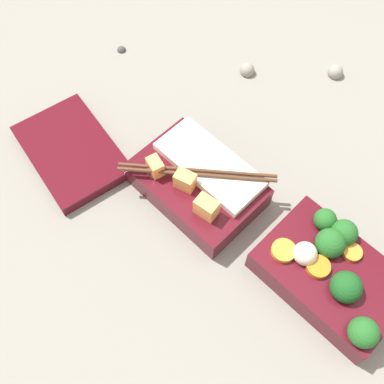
# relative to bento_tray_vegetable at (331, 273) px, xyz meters

# --- Properties ---
(ground_plane) EXTENTS (3.00, 3.00, 0.00)m
(ground_plane) POSITION_rel_bento_tray_vegetable_xyz_m (0.10, 0.01, -0.03)
(ground_plane) COLOR gray
(bento_tray_vegetable) EXTENTS (0.18, 0.12, 0.07)m
(bento_tray_vegetable) POSITION_rel_bento_tray_vegetable_xyz_m (0.00, 0.00, 0.00)
(bento_tray_vegetable) COLOR #510F19
(bento_tray_vegetable) RESTS_ON ground_plane
(bento_tray_rice) EXTENTS (0.18, 0.15, 0.07)m
(bento_tray_rice) POSITION_rel_bento_tray_vegetable_xyz_m (0.21, 0.02, -0.00)
(bento_tray_rice) COLOR #510F19
(bento_tray_rice) RESTS_ON ground_plane
(bento_lid) EXTENTS (0.19, 0.15, 0.02)m
(bento_lid) POSITION_rel_bento_tray_vegetable_xyz_m (0.40, 0.12, -0.02)
(bento_lid) COLOR #510F19
(bento_lid) RESTS_ON ground_plane
(pebble_0) EXTENTS (0.03, 0.03, 0.03)m
(pebble_0) POSITION_rel_bento_tray_vegetable_xyz_m (0.32, -0.20, -0.02)
(pebble_0) COLOR gray
(pebble_0) RESTS_ON ground_plane
(pebble_1) EXTENTS (0.03, 0.03, 0.03)m
(pebble_1) POSITION_rel_bento_tray_vegetable_xyz_m (0.21, -0.30, -0.02)
(pebble_1) COLOR gray
(pebble_1) RESTS_ON ground_plane
(pebble_3) EXTENTS (0.02, 0.02, 0.02)m
(pebble_3) POSITION_rel_bento_tray_vegetable_xyz_m (0.51, -0.08, -0.02)
(pebble_3) COLOR #474442
(pebble_3) RESTS_ON ground_plane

